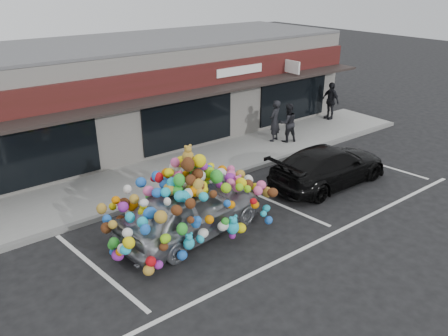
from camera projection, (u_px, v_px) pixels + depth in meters
ground at (206, 232)px, 12.62m from camera, size 90.00×90.00×0.00m
shop_building at (87, 99)px, 17.91m from camera, size 24.00×7.20×4.31m
sidewalk at (142, 182)px, 15.51m from camera, size 26.00×3.00×0.15m
kerb at (163, 197)px, 14.42m from camera, size 26.00×0.18×0.16m
parking_stripe_left at (97, 269)px, 11.00m from camera, size 0.73×4.37×0.01m
parking_stripe_mid at (272, 201)px, 14.31m from camera, size 0.73×4.37×0.01m
parking_stripe_right at (372, 162)px, 17.29m from camera, size 0.73×4.37×0.01m
lane_line at (313, 244)px, 12.05m from camera, size 14.00×0.12×0.01m
toy_car at (191, 204)px, 12.17m from camera, size 3.24×5.03×2.79m
black_sedan at (329, 166)px, 15.28m from camera, size 1.95×4.76×1.38m
pedestrian_a at (275, 121)px, 18.81m from camera, size 0.77×0.64×1.80m
pedestrian_b at (288, 123)px, 18.75m from camera, size 0.98×0.87×1.69m
pedestrian_c at (330, 101)px, 21.74m from camera, size 1.13×0.57×1.85m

